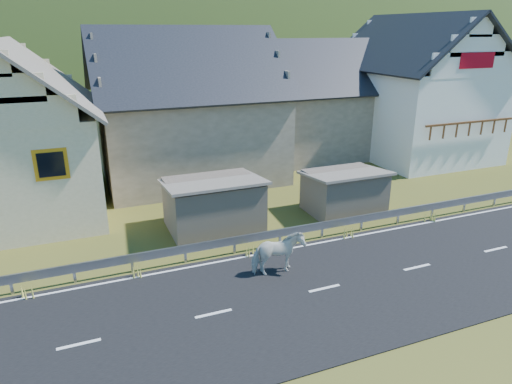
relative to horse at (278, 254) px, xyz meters
name	(u,v)px	position (x,y,z in m)	size (l,w,h in m)	color
ground	(324,289)	(1.07, -1.57, -0.84)	(160.00, 160.00, 0.00)	#3B4013
road	(324,289)	(1.07, -1.57, -0.82)	(60.00, 7.00, 0.04)	black
lane_markings	(324,288)	(1.07, -1.57, -0.80)	(60.00, 6.60, 0.01)	silver
guardrail	(280,233)	(1.07, 2.12, -0.28)	(28.10, 0.09, 0.75)	#93969B
shed_left	(213,205)	(-0.93, 4.93, 0.26)	(4.30, 3.30, 2.40)	#6F6255
shed_right	(344,192)	(5.57, 4.43, 0.16)	(3.80, 2.90, 2.20)	#6F6255
house_cream	(13,123)	(-8.93, 10.43, 3.52)	(7.80, 9.80, 8.30)	beige
house_stone_a	(186,99)	(0.07, 13.43, 3.79)	(10.80, 9.80, 8.90)	gray
house_stone_b	(318,93)	(10.07, 15.43, 3.39)	(9.80, 8.80, 8.10)	gray
house_white	(415,82)	(16.07, 12.43, 4.22)	(8.80, 10.80, 9.70)	white
mountain	(105,105)	(6.07, 178.43, -20.84)	(440.00, 280.00, 260.00)	#274014
horse	(278,254)	(0.00, 0.00, 0.00)	(1.90, 0.86, 1.60)	silver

